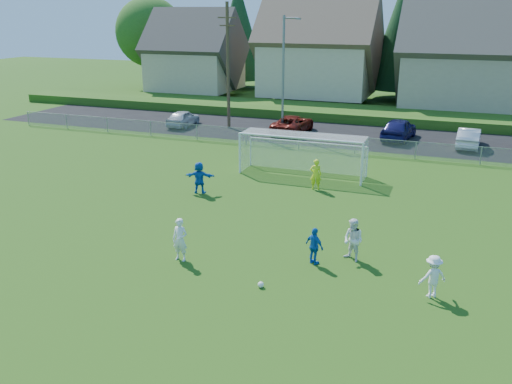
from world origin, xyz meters
TOP-DOWN VIEW (x-y plane):
  - ground at (0.00, 0.00)m, footprint 160.00×160.00m
  - asphalt_lot at (0.00, 27.50)m, footprint 60.00×60.00m
  - grass_embankment at (0.00, 35.00)m, footprint 70.00×6.00m
  - soccer_ball at (2.42, 1.99)m, footprint 0.22×0.22m
  - player_white_a at (-1.29, 3.00)m, footprint 0.64×0.43m
  - player_white_b at (5.03, 5.32)m, footprint 1.05×0.98m
  - player_white_c at (8.11, 3.44)m, footprint 1.14×1.01m
  - player_blue_a at (3.70, 4.51)m, footprint 0.93×0.73m
  - player_blue_b at (-4.25, 10.74)m, footprint 1.66×0.82m
  - goalkeeper at (1.43, 13.50)m, footprint 0.71×0.56m
  - car_a at (-13.41, 26.27)m, footprint 1.82×4.12m
  - car_c at (-3.95, 26.98)m, footprint 2.55×5.19m
  - car_e at (4.28, 27.52)m, footprint 2.51×5.00m
  - car_f at (9.27, 26.75)m, footprint 1.74×4.35m
  - soccer_goal at (0.00, 16.05)m, footprint 7.42×1.90m
  - chainlink_fence at (0.00, 22.00)m, footprint 52.06×0.06m
  - streetlight at (-4.45, 26.00)m, footprint 1.38×0.18m
  - utility_pole at (-9.50, 27.00)m, footprint 1.60×0.26m
  - houses_row at (1.97, 42.46)m, footprint 53.90×11.45m
  - tree_row at (1.04, 48.74)m, footprint 65.98×12.36m

SIDE VIEW (x-z plane):
  - ground at x=0.00m, z-range 0.00..0.00m
  - asphalt_lot at x=0.00m, z-range 0.01..0.01m
  - soccer_ball at x=2.42m, z-range 0.00..0.22m
  - grass_embankment at x=0.00m, z-range 0.00..0.80m
  - chainlink_fence at x=0.00m, z-range 0.03..1.23m
  - car_a at x=-13.41m, z-range 0.00..1.38m
  - car_f at x=9.27m, z-range 0.00..1.41m
  - car_c at x=-3.95m, z-range 0.00..1.42m
  - player_blue_a at x=3.70m, z-range 0.00..1.48m
  - player_white_c at x=8.11m, z-range 0.00..1.53m
  - car_e at x=4.28m, z-range 0.00..1.64m
  - goalkeeper at x=1.43m, z-range 0.00..1.71m
  - player_blue_b at x=-4.25m, z-range 0.00..1.72m
  - player_white_b at x=5.03m, z-range 0.00..1.72m
  - player_white_a at x=-1.29m, z-range 0.00..1.73m
  - soccer_goal at x=0.00m, z-range 0.38..2.88m
  - streetlight at x=-4.45m, z-range 0.34..9.34m
  - utility_pole at x=-9.50m, z-range 0.15..10.15m
  - tree_row at x=1.04m, z-range 0.01..13.81m
  - houses_row at x=1.97m, z-range 0.69..13.97m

